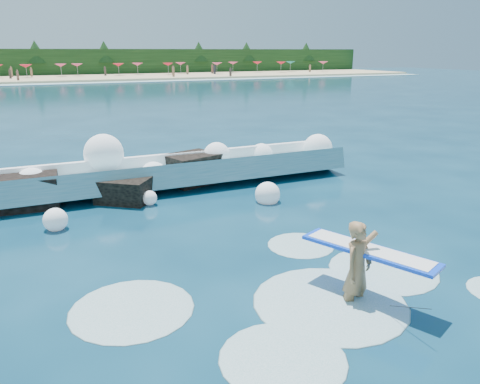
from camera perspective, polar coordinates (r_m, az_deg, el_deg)
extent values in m
plane|color=#082D43|center=(10.15, -3.02, -10.53)|extent=(200.00, 200.00, 0.00)
cube|color=tan|center=(86.58, -23.08, 12.59)|extent=(140.00, 20.00, 0.40)
cube|color=silver|center=(75.61, -22.70, 12.08)|extent=(140.00, 5.00, 0.08)
cube|color=black|center=(96.48, -23.51, 14.22)|extent=(140.00, 4.00, 5.00)
cube|color=teal|center=(16.52, -12.91, 1.44)|extent=(16.02, 2.44, 1.34)
cube|color=white|center=(17.18, -13.57, 3.37)|extent=(16.02, 1.13, 0.62)
cube|color=black|center=(16.03, -25.01, -0.21)|extent=(2.28, 1.79, 1.16)
cube|color=black|center=(15.51, -13.87, 0.03)|extent=(2.03, 1.97, 0.89)
cube|color=black|center=(17.25, -5.88, 2.56)|extent=(2.14, 1.91, 1.25)
imported|color=#9B7048|center=(9.32, 14.12, -9.25)|extent=(0.83, 0.68, 1.96)
cube|color=#0E43F1|center=(9.39, 15.42, -6.91)|extent=(1.62, 2.71, 0.07)
cube|color=white|center=(9.38, 15.43, -6.81)|extent=(1.43, 2.46, 0.07)
cylinder|color=black|center=(8.75, 19.97, -13.08)|extent=(0.01, 0.91, 0.43)
sphere|color=white|center=(16.33, -23.99, 0.98)|extent=(1.01, 1.01, 1.01)
sphere|color=white|center=(16.77, -16.27, 4.52)|extent=(1.35, 1.35, 1.35)
sphere|color=white|center=(16.27, -10.46, 2.02)|extent=(0.94, 0.94, 0.94)
sphere|color=white|center=(17.56, -2.85, 4.44)|extent=(1.02, 1.02, 1.02)
sphere|color=white|center=(18.50, 2.62, 4.53)|extent=(0.91, 0.91, 0.91)
sphere|color=white|center=(18.93, 9.46, 5.25)|extent=(1.16, 1.16, 1.16)
sphere|color=white|center=(13.64, -21.58, -3.18)|extent=(0.65, 0.65, 0.65)
sphere|color=white|center=(14.97, -10.96, -0.72)|extent=(0.47, 0.47, 0.47)
sphere|color=white|center=(15.02, 3.38, -0.29)|extent=(0.81, 0.81, 0.81)
ellipsoid|color=silver|center=(9.45, 10.88, -13.09)|extent=(3.00, 3.00, 0.15)
ellipsoid|color=silver|center=(7.87, 5.24, -19.58)|extent=(2.06, 2.06, 0.10)
ellipsoid|color=silver|center=(10.99, 17.03, -9.07)|extent=(2.39, 2.39, 0.12)
ellipsoid|color=silver|center=(9.30, -13.02, -13.75)|extent=(2.36, 2.36, 0.12)
ellipsoid|color=silver|center=(11.87, 7.41, -6.45)|extent=(1.67, 1.67, 0.08)
cone|color=red|center=(87.44, -24.66, 13.79)|extent=(2.00, 2.00, 0.50)
cone|color=#E1426E|center=(89.58, -21.03, 14.23)|extent=(2.00, 2.00, 0.50)
cone|color=#E1426E|center=(90.06, -19.26, 14.41)|extent=(2.00, 2.00, 0.50)
cone|color=red|center=(89.63, -14.61, 14.78)|extent=(2.00, 2.00, 0.50)
cone|color=#E1426E|center=(92.21, -12.40, 14.97)|extent=(2.00, 2.00, 0.50)
cone|color=red|center=(91.06, -8.76, 15.14)|extent=(2.00, 2.00, 0.50)
cone|color=#E1426E|center=(94.87, -7.27, 15.26)|extent=(2.00, 2.00, 0.50)
cone|color=#E1426E|center=(92.98, -2.84, 15.33)|extent=(2.00, 2.00, 0.50)
cone|color=#E1426E|center=(98.45, -0.88, 15.44)|extent=(2.00, 2.00, 0.50)
cone|color=red|center=(100.48, 2.12, 15.45)|extent=(2.00, 2.00, 0.50)
cone|color=red|center=(100.14, 5.03, 15.40)|extent=(2.00, 2.00, 0.50)
cone|color=#137775|center=(103.74, 6.17, 15.42)|extent=(2.00, 2.00, 0.50)
cone|color=#E1426E|center=(104.21, 10.10, 15.27)|extent=(2.00, 2.00, 0.50)
cube|color=#262633|center=(82.54, -4.43, 14.09)|extent=(0.35, 0.22, 1.38)
cube|color=#3F332D|center=(100.50, 10.07, 14.60)|extent=(0.35, 0.22, 1.52)
cube|color=brown|center=(87.47, 3.75, 14.31)|extent=(0.35, 0.22, 1.54)
cube|color=#3F332D|center=(99.85, 6.34, 14.69)|extent=(0.35, 0.22, 1.38)
cube|color=#8C664C|center=(92.14, 4.45, 14.63)|extent=(0.35, 0.22, 1.56)
cube|color=brown|center=(88.63, -21.01, 13.49)|extent=(0.35, 0.22, 1.50)
cube|color=#8C664C|center=(90.37, -10.67, 14.34)|extent=(0.35, 0.22, 1.52)
cube|color=#3F332D|center=(92.21, 7.16, 14.54)|extent=(0.35, 0.22, 1.53)
cube|color=#8C664C|center=(94.81, -3.78, 14.65)|extent=(0.35, 0.22, 1.38)
cube|color=#262633|center=(86.53, -17.82, 13.69)|extent=(0.35, 0.22, 1.36)
cube|color=brown|center=(95.73, 9.46, 14.48)|extent=(0.35, 0.22, 1.37)
cube|color=#8C664C|center=(95.52, 9.92, 14.51)|extent=(0.35, 0.22, 1.55)
cube|color=#262633|center=(84.45, -4.79, 14.43)|extent=(0.35, 0.22, 1.58)
cube|color=brown|center=(82.41, -15.11, 13.84)|extent=(0.35, 0.22, 1.49)
cube|color=#3F332D|center=(89.85, -2.09, 14.63)|extent=(0.35, 0.22, 1.62)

